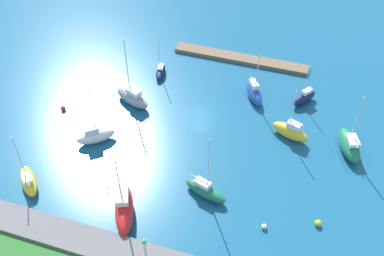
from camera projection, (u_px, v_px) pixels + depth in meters
The scene contains 16 objects.
water at pixel (201, 116), 71.52m from camera, with size 160.00×160.00×0.00m, color #19567F.
pier_dock at pixel (240, 59), 82.24m from camera, with size 24.65×2.56×0.71m, color brown.
harbor_beacon at pixel (145, 248), 50.56m from camera, with size 0.56×0.56×3.73m.
sailboat_navy_lone_south at pixel (304, 98), 73.08m from camera, with size 4.05×4.83×7.61m.
sailboat_yellow_lone_north at pixel (28, 181), 60.68m from camera, with size 5.37×5.44×9.10m.
sailboat_green_east_end at pixel (349, 145), 65.13m from camera, with size 4.70×7.31×9.99m.
sailboat_white_near_pier at pixel (95, 136), 66.59m from camera, with size 5.70×5.19×10.40m.
sailboat_blue_along_channel at pixel (254, 93), 73.74m from camera, with size 4.57×5.85×9.11m.
sailboat_red_by_breakwater at pixel (124, 208), 56.57m from camera, with size 5.17×8.05×11.59m.
sailboat_gray_far_north at pixel (132, 97), 72.82m from camera, with size 7.07×4.68×12.08m.
sailboat_navy_outer_mooring at pixel (161, 72), 78.74m from camera, with size 2.21×4.82×7.79m.
sailboat_yellow_off_beacon at pixel (290, 131), 67.20m from camera, with size 6.06×3.70×8.95m.
sailboat_green_far_south at pixel (205, 190), 59.43m from camera, with size 6.46×3.55×10.79m.
mooring_buoy_white at pixel (264, 227), 56.16m from camera, with size 0.70×0.70×0.70m, color white.
mooring_buoy_red at pixel (63, 108), 72.26m from camera, with size 0.78×0.78×0.78m, color red.
mooring_buoy_yellow at pixel (318, 223), 56.44m from camera, with size 0.85×0.85×0.85m, color yellow.
Camera 1 is at (-14.96, 50.74, 48.20)m, focal length 42.00 mm.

